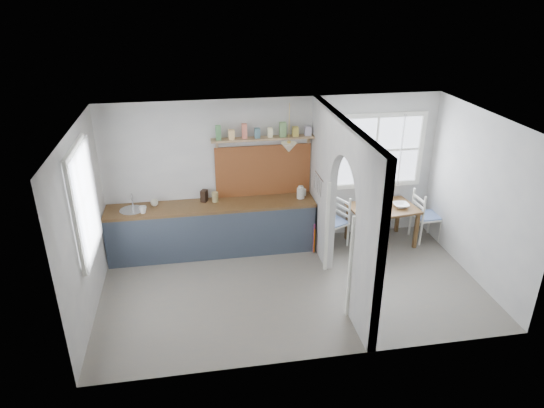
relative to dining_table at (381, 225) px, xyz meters
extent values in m
cube|color=#736B5B|center=(-1.85, -1.10, -0.36)|extent=(5.80, 3.20, 0.01)
cube|color=silver|center=(-1.85, -1.10, 2.24)|extent=(5.80, 3.20, 0.01)
cube|color=silver|center=(-1.85, 0.50, 0.94)|extent=(5.80, 0.01, 2.60)
cube|color=silver|center=(-1.85, -2.70, 0.94)|extent=(5.80, 0.01, 2.60)
cube|color=silver|center=(-4.75, -1.10, 0.94)|extent=(0.01, 3.20, 2.60)
cube|color=silver|center=(1.05, -1.10, 0.94)|extent=(0.01, 3.20, 2.60)
cube|color=silver|center=(-1.15, -2.30, 0.94)|extent=(0.12, 0.80, 2.60)
cube|color=silver|center=(-1.15, -0.10, 0.94)|extent=(0.12, 1.20, 2.60)
cube|color=silver|center=(-1.15, -1.30, 1.72)|extent=(0.12, 1.20, 1.05)
cube|color=brown|center=(-2.98, 0.20, 0.52)|extent=(3.50, 0.60, 0.05)
cube|color=#3F4A5A|center=(-2.98, -0.09, 0.07)|extent=(3.50, 0.03, 0.85)
cube|color=#3C261B|center=(-2.98, 0.25, 0.07)|extent=(3.46, 0.45, 0.85)
cylinder|color=#B7B9BC|center=(-4.28, 0.20, 0.53)|extent=(0.40, 0.40, 0.02)
cube|color=brown|center=(-2.05, 0.47, 0.99)|extent=(1.65, 0.03, 0.90)
cube|color=tan|center=(-2.05, 0.39, 1.59)|extent=(1.75, 0.20, 0.03)
cube|color=#39713A|center=(-2.80, 0.39, 1.70)|extent=(0.09, 0.09, 0.18)
cube|color=#ECB36B|center=(-2.58, 0.39, 1.70)|extent=(0.09, 0.09, 0.18)
cube|color=#BF5B44|center=(-2.37, 0.39, 1.70)|extent=(0.09, 0.09, 0.18)
cube|color=#3D6673|center=(-2.16, 0.39, 1.70)|extent=(0.09, 0.09, 0.18)
cube|color=#F6E9A5|center=(-1.94, 0.39, 1.70)|extent=(0.09, 0.09, 0.18)
cube|color=#5A8849|center=(-1.73, 0.39, 1.70)|extent=(0.09, 0.09, 0.18)
cube|color=#A18F2D|center=(-1.52, 0.39, 1.70)|extent=(0.09, 0.09, 0.18)
cube|color=#A89FB5|center=(-1.31, 0.39, 1.70)|extent=(0.09, 0.09, 0.18)
cone|color=beige|center=(-1.70, 0.05, 1.52)|extent=(0.26, 0.26, 0.16)
cylinder|color=#B7B9BC|center=(-1.24, -0.20, 1.09)|extent=(0.02, 0.50, 0.02)
imported|color=silver|center=(-4.09, 0.05, 0.60)|extent=(0.13, 0.13, 0.12)
imported|color=white|center=(-3.92, 0.31, 0.59)|extent=(0.16, 0.16, 0.10)
cube|color=#3C261B|center=(-3.09, 0.36, 0.64)|extent=(0.14, 0.16, 0.20)
cylinder|color=#978854|center=(-2.91, 0.31, 0.63)|extent=(0.11, 0.11, 0.17)
cube|color=#A83276|center=(-1.27, -0.14, -0.08)|extent=(0.02, 0.03, 0.55)
cube|color=#BE560C|center=(-1.27, -0.17, -0.11)|extent=(0.02, 0.03, 0.45)
imported|color=white|center=(0.31, -0.05, 0.39)|extent=(0.28, 0.28, 0.07)
imported|color=#438345|center=(-0.11, -0.09, 0.40)|extent=(0.10, 0.10, 0.08)
cylinder|color=black|center=(-0.29, -0.06, 0.36)|extent=(0.17, 0.17, 0.01)
imported|color=#452C56|center=(-0.01, 0.20, 0.44)|extent=(0.18, 0.18, 0.17)
camera|label=1|loc=(-3.21, -7.26, 3.93)|focal=32.00mm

